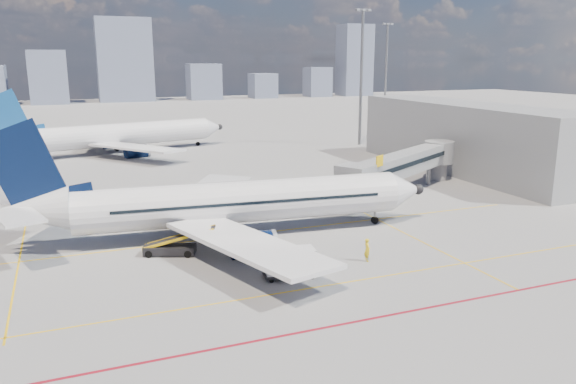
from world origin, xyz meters
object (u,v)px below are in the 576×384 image
object	(u,v)px
second_aircraft	(116,135)
main_aircraft	(224,204)
ramp_worker	(367,250)
belt_loader	(172,247)
baggage_tug	(316,262)
cargo_dolly	(290,262)

from	to	relation	value
second_aircraft	main_aircraft	bearing A→B (deg)	-97.95
main_aircraft	ramp_worker	size ratio (longest dim) A/B	20.83
belt_loader	main_aircraft	bearing A→B (deg)	51.15
belt_loader	baggage_tug	bearing A→B (deg)	-16.22
baggage_tug	belt_loader	size ratio (longest dim) A/B	0.34
second_aircraft	baggage_tug	size ratio (longest dim) A/B	19.59
second_aircraft	belt_loader	bearing A→B (deg)	-103.84
second_aircraft	belt_loader	world-z (taller)	second_aircraft
ramp_worker	baggage_tug	bearing A→B (deg)	99.79
main_aircraft	cargo_dolly	size ratio (longest dim) A/B	9.38
second_aircraft	baggage_tug	distance (m)	65.42
baggage_tug	main_aircraft	bearing A→B (deg)	106.15
main_aircraft	ramp_worker	world-z (taller)	main_aircraft
main_aircraft	baggage_tug	world-z (taller)	main_aircraft
second_aircraft	belt_loader	distance (m)	56.99
main_aircraft	baggage_tug	xyz separation A→B (m)	(4.37, -10.96, -2.56)
cargo_dolly	belt_loader	bearing A→B (deg)	140.29
second_aircraft	ramp_worker	distance (m)	65.99
main_aircraft	belt_loader	size ratio (longest dim) A/B	6.53
second_aircraft	baggage_tug	world-z (taller)	second_aircraft
second_aircraft	cargo_dolly	world-z (taller)	second_aircraft
main_aircraft	ramp_worker	xyz separation A→B (m)	(9.14, -10.70, -2.25)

